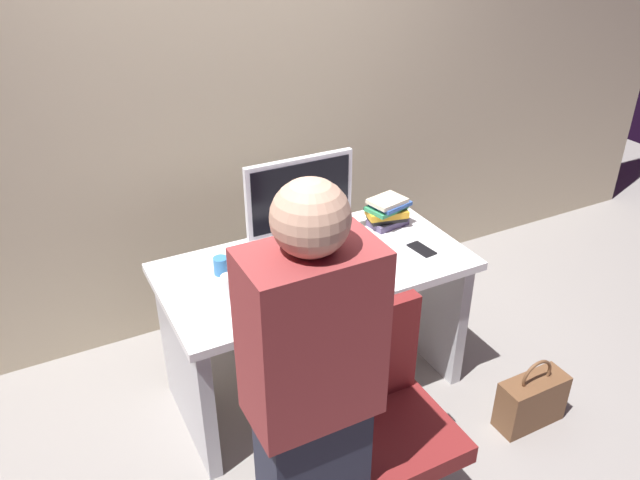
{
  "coord_description": "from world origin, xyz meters",
  "views": [
    {
      "loc": [
        -1.13,
        -2.23,
        2.3
      ],
      "look_at": [
        0.0,
        -0.05,
        0.9
      ],
      "focal_mm": 35.44,
      "sensor_mm": 36.0,
      "label": 1
    }
  ],
  "objects_px": {
    "person_at_desk": "(312,411)",
    "handbag": "(531,400)",
    "monitor": "(300,198)",
    "cell_phone": "(422,249)",
    "office_chair": "(386,431)",
    "keyboard": "(309,276)",
    "cup_by_monitor": "(221,266)",
    "mouse": "(366,258)",
    "cup_near_keyboard": "(229,285)",
    "desk": "(315,304)",
    "book_stack": "(387,212)"
  },
  "relations": [
    {
      "from": "book_stack",
      "to": "cup_by_monitor",
      "type": "bearing_deg",
      "value": -177.31
    },
    {
      "from": "desk",
      "to": "monitor",
      "type": "height_order",
      "value": "monitor"
    },
    {
      "from": "person_at_desk",
      "to": "keyboard",
      "type": "xyz_separation_m",
      "value": [
        0.4,
        0.82,
        -0.08
      ]
    },
    {
      "from": "mouse",
      "to": "handbag",
      "type": "distance_m",
      "value": 1.05
    },
    {
      "from": "person_at_desk",
      "to": "handbag",
      "type": "distance_m",
      "value": 1.48
    },
    {
      "from": "monitor",
      "to": "book_stack",
      "type": "distance_m",
      "value": 0.51
    },
    {
      "from": "office_chair",
      "to": "cup_near_keyboard",
      "type": "height_order",
      "value": "office_chair"
    },
    {
      "from": "keyboard",
      "to": "mouse",
      "type": "bearing_deg",
      "value": 0.65
    },
    {
      "from": "desk",
      "to": "cup_near_keyboard",
      "type": "distance_m",
      "value": 0.53
    },
    {
      "from": "cup_near_keyboard",
      "to": "cup_by_monitor",
      "type": "relative_size",
      "value": 1.13
    },
    {
      "from": "office_chair",
      "to": "cell_phone",
      "type": "relative_size",
      "value": 6.53
    },
    {
      "from": "office_chair",
      "to": "person_at_desk",
      "type": "bearing_deg",
      "value": -160.32
    },
    {
      "from": "keyboard",
      "to": "handbag",
      "type": "bearing_deg",
      "value": -35.18
    },
    {
      "from": "office_chair",
      "to": "keyboard",
      "type": "distance_m",
      "value": 0.75
    },
    {
      "from": "book_stack",
      "to": "cup_near_keyboard",
      "type": "bearing_deg",
      "value": -166.9
    },
    {
      "from": "cup_by_monitor",
      "to": "cell_phone",
      "type": "relative_size",
      "value": 0.57
    },
    {
      "from": "keyboard",
      "to": "cell_phone",
      "type": "distance_m",
      "value": 0.59
    },
    {
      "from": "keyboard",
      "to": "cup_near_keyboard",
      "type": "bearing_deg",
      "value": 173.03
    },
    {
      "from": "book_stack",
      "to": "cell_phone",
      "type": "distance_m",
      "value": 0.3
    },
    {
      "from": "desk",
      "to": "office_chair",
      "type": "xyz_separation_m",
      "value": [
        -0.09,
        -0.78,
        -0.09
      ]
    },
    {
      "from": "monitor",
      "to": "cell_phone",
      "type": "relative_size",
      "value": 3.75
    },
    {
      "from": "office_chair",
      "to": "mouse",
      "type": "relative_size",
      "value": 9.4
    },
    {
      "from": "keyboard",
      "to": "cup_by_monitor",
      "type": "relative_size",
      "value": 5.2
    },
    {
      "from": "cell_phone",
      "to": "cup_by_monitor",
      "type": "bearing_deg",
      "value": 158.68
    },
    {
      "from": "office_chair",
      "to": "cup_near_keyboard",
      "type": "xyz_separation_m",
      "value": [
        -0.36,
        0.72,
        0.37
      ]
    },
    {
      "from": "desk",
      "to": "cell_phone",
      "type": "bearing_deg",
      "value": -14.06
    },
    {
      "from": "keyboard",
      "to": "mouse",
      "type": "xyz_separation_m",
      "value": [
        0.31,
        0.01,
        0.01
      ]
    },
    {
      "from": "person_at_desk",
      "to": "cup_by_monitor",
      "type": "distance_m",
      "value": 1.04
    },
    {
      "from": "office_chair",
      "to": "monitor",
      "type": "relative_size",
      "value": 1.74
    },
    {
      "from": "mouse",
      "to": "cell_phone",
      "type": "height_order",
      "value": "mouse"
    },
    {
      "from": "cell_phone",
      "to": "mouse",
      "type": "bearing_deg",
      "value": 166.04
    },
    {
      "from": "desk",
      "to": "handbag",
      "type": "distance_m",
      "value": 1.13
    },
    {
      "from": "keyboard",
      "to": "cell_phone",
      "type": "bearing_deg",
      "value": -3.64
    },
    {
      "from": "cup_by_monitor",
      "to": "cell_phone",
      "type": "distance_m",
      "value": 0.96
    },
    {
      "from": "monitor",
      "to": "keyboard",
      "type": "bearing_deg",
      "value": -108.95
    },
    {
      "from": "person_at_desk",
      "to": "handbag",
      "type": "bearing_deg",
      "value": 9.38
    },
    {
      "from": "monitor",
      "to": "keyboard",
      "type": "xyz_separation_m",
      "value": [
        -0.1,
        -0.28,
        -0.25
      ]
    },
    {
      "from": "keyboard",
      "to": "book_stack",
      "type": "relative_size",
      "value": 1.86
    },
    {
      "from": "keyboard",
      "to": "desk",
      "type": "bearing_deg",
      "value": 49.68
    },
    {
      "from": "cup_near_keyboard",
      "to": "monitor",
      "type": "bearing_deg",
      "value": 27.8
    },
    {
      "from": "cup_by_monitor",
      "to": "handbag",
      "type": "distance_m",
      "value": 1.61
    },
    {
      "from": "keyboard",
      "to": "cup_by_monitor",
      "type": "distance_m",
      "value": 0.4
    },
    {
      "from": "cup_near_keyboard",
      "to": "handbag",
      "type": "distance_m",
      "value": 1.55
    },
    {
      "from": "cup_by_monitor",
      "to": "handbag",
      "type": "height_order",
      "value": "cup_by_monitor"
    },
    {
      "from": "desk",
      "to": "office_chair",
      "type": "height_order",
      "value": "office_chair"
    },
    {
      "from": "cup_near_keyboard",
      "to": "handbag",
      "type": "bearing_deg",
      "value": -27.45
    },
    {
      "from": "handbag",
      "to": "office_chair",
      "type": "bearing_deg",
      "value": -175.41
    },
    {
      "from": "book_stack",
      "to": "keyboard",
      "type": "bearing_deg",
      "value": -155.96
    },
    {
      "from": "cup_by_monitor",
      "to": "person_at_desk",
      "type": "bearing_deg",
      "value": -93.37
    },
    {
      "from": "cup_near_keyboard",
      "to": "cup_by_monitor",
      "type": "distance_m",
      "value": 0.18
    }
  ]
}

